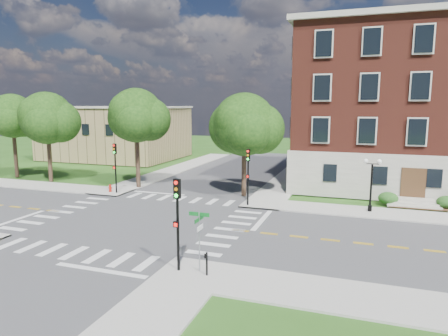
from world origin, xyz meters
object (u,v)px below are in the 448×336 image
(traffic_signal_se, at_px, (177,213))
(street_sign_pole, at_px, (199,230))
(twin_lamp_west, at_px, (371,182))
(traffic_signal_ne, at_px, (248,169))
(fire_hydrant, at_px, (110,188))
(traffic_signal_nw, at_px, (115,162))
(push_button_post, at_px, (207,263))

(traffic_signal_se, height_order, street_sign_pole, traffic_signal_se)
(traffic_signal_se, bearing_deg, twin_lamp_west, 58.61)
(traffic_signal_ne, height_order, fire_hydrant, traffic_signal_ne)
(traffic_signal_se, bearing_deg, street_sign_pole, 15.74)
(traffic_signal_nw, xyz_separation_m, push_button_post, (15.35, -14.98, -2.39))
(twin_lamp_west, distance_m, push_button_post, 17.70)
(twin_lamp_west, height_order, push_button_post, twin_lamp_west)
(traffic_signal_ne, height_order, street_sign_pole, traffic_signal_ne)
(traffic_signal_se, relative_size, street_sign_pole, 1.55)
(street_sign_pole, bearing_deg, twin_lamp_west, 61.08)
(push_button_post, bearing_deg, fire_hydrant, 136.85)
(traffic_signal_se, relative_size, fire_hydrant, 6.40)
(twin_lamp_west, bearing_deg, traffic_signal_se, -121.39)
(traffic_signal_ne, distance_m, street_sign_pole, 14.21)
(street_sign_pole, height_order, push_button_post, street_sign_pole)
(fire_hydrant, bearing_deg, traffic_signal_ne, -2.60)
(traffic_signal_ne, height_order, twin_lamp_west, traffic_signal_ne)
(traffic_signal_nw, height_order, fire_hydrant, traffic_signal_nw)
(traffic_signal_nw, xyz_separation_m, twin_lamp_west, (23.28, 0.76, -0.66))
(twin_lamp_west, bearing_deg, traffic_signal_ne, -172.98)
(traffic_signal_ne, xyz_separation_m, traffic_signal_nw, (-13.42, 0.46, 0.00))
(fire_hydrant, bearing_deg, street_sign_pole, -43.34)
(twin_lamp_west, relative_size, street_sign_pole, 1.36)
(fire_hydrant, bearing_deg, traffic_signal_se, -45.95)
(traffic_signal_ne, relative_size, twin_lamp_west, 1.13)
(traffic_signal_nw, bearing_deg, traffic_signal_se, -47.25)
(twin_lamp_west, bearing_deg, street_sign_pole, -118.92)
(traffic_signal_se, relative_size, traffic_signal_ne, 1.00)
(street_sign_pole, distance_m, push_button_post, 1.66)
(traffic_signal_ne, bearing_deg, twin_lamp_west, 7.02)
(traffic_signal_se, bearing_deg, push_button_post, -3.96)
(traffic_signal_ne, relative_size, street_sign_pole, 1.55)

